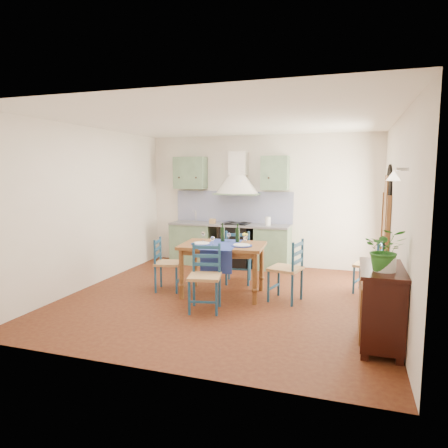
% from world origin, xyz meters
% --- Properties ---
extents(floor, '(5.00, 5.00, 0.00)m').
position_xyz_m(floor, '(0.00, 0.00, 0.00)').
color(floor, '#3F160D').
rests_on(floor, ground).
extents(back_wall, '(5.00, 0.96, 2.80)m').
position_xyz_m(back_wall, '(-0.47, 2.29, 1.05)').
color(back_wall, white).
rests_on(back_wall, ground).
extents(right_wall, '(0.26, 5.00, 2.80)m').
position_xyz_m(right_wall, '(2.50, 0.28, 1.34)').
color(right_wall, white).
rests_on(right_wall, ground).
extents(left_wall, '(0.04, 5.00, 2.80)m').
position_xyz_m(left_wall, '(-2.50, 0.00, 1.40)').
color(left_wall, white).
rests_on(left_wall, ground).
extents(ceiling, '(5.00, 5.00, 0.01)m').
position_xyz_m(ceiling, '(0.00, 0.00, 2.80)').
color(ceiling, white).
rests_on(ceiling, back_wall).
extents(dining_table, '(1.40, 1.07, 1.17)m').
position_xyz_m(dining_table, '(-0.08, 0.15, 0.75)').
color(dining_table, brown).
rests_on(dining_table, ground).
extents(chair_near, '(0.54, 0.54, 0.97)m').
position_xyz_m(chair_near, '(-0.11, -0.63, 0.50)').
color(chair_near, navy).
rests_on(chair_near, ground).
extents(chair_far, '(0.53, 0.53, 0.99)m').
position_xyz_m(chair_far, '(-0.03, 0.89, 0.51)').
color(chair_far, navy).
rests_on(chair_far, ground).
extents(chair_left, '(0.50, 0.50, 0.90)m').
position_xyz_m(chair_left, '(-1.08, 0.10, 0.47)').
color(chair_left, navy).
rests_on(chair_left, ground).
extents(chair_right, '(0.55, 0.55, 0.98)m').
position_xyz_m(chair_right, '(0.98, 0.14, 0.51)').
color(chair_right, navy).
rests_on(chair_right, ground).
extents(chair_spare, '(0.53, 0.53, 0.91)m').
position_xyz_m(chair_spare, '(2.23, 0.98, 0.47)').
color(chair_spare, navy).
rests_on(chair_spare, ground).
extents(sideboard, '(0.50, 1.05, 0.94)m').
position_xyz_m(sideboard, '(2.26, -1.14, 0.51)').
color(sideboard, black).
rests_on(sideboard, ground).
extents(potted_plant, '(0.43, 0.38, 0.48)m').
position_xyz_m(potted_plant, '(2.26, -1.31, 1.18)').
color(potted_plant, '#296D23').
rests_on(potted_plant, sideboard).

